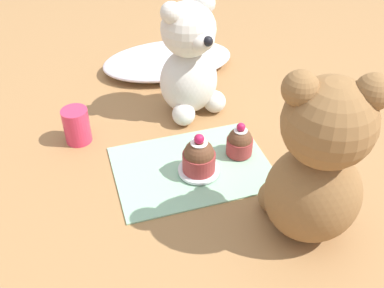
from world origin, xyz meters
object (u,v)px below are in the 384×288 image
saucer_plate (199,170)px  teddy_bear_cream (190,61)px  juice_glass (77,126)px  teddy_bear_tan (318,165)px  cupcake_near_tan_bear (199,157)px  cupcake_near_cream_bear (240,142)px  teaspoon (330,147)px

saucer_plate → teddy_bear_cream: bearing=77.4°
teddy_bear_cream → saucer_plate: (-0.04, -0.20, -0.11)m
juice_glass → teddy_bear_cream: bearing=8.8°
teddy_bear_tan → saucer_plate: size_ratio=3.77×
teddy_bear_tan → cupcake_near_tan_bear: size_ratio=3.66×
cupcake_near_tan_bear → teddy_bear_tan: bearing=-55.3°
saucer_plate → cupcake_near_tan_bear: cupcake_near_tan_bear is taller
cupcake_near_cream_bear → cupcake_near_tan_bear: bearing=-162.9°
teddy_bear_tan → cupcake_near_tan_bear: (-0.12, 0.17, -0.09)m
cupcake_near_cream_bear → juice_glass: cupcake_near_cream_bear is taller
teddy_bear_tan → saucer_plate: 0.24m
saucer_plate → cupcake_near_tan_bear: (0.00, 0.00, 0.03)m
teddy_bear_tan → juice_glass: (-0.31, 0.33, -0.10)m
teddy_bear_cream → saucer_plate: teddy_bear_cream is taller
saucer_plate → cupcake_near_cream_bear: bearing=17.1°
teddy_bear_tan → cupcake_near_cream_bear: bearing=-59.4°
teddy_bear_cream → teaspoon: (0.22, -0.21, -0.11)m
juice_glass → teaspoon: juice_glass is taller
teddy_bear_tan → cupcake_near_tan_bear: teddy_bear_tan is taller
teddy_bear_tan → juice_glass: 0.47m
juice_glass → cupcake_near_cream_bear: bearing=-25.6°
teddy_bear_cream → teddy_bear_tan: bearing=-97.0°
teddy_bear_tan → saucer_plate: bearing=-33.3°
teaspoon → teddy_bear_tan: bearing=-17.1°
cupcake_near_tan_bear → teaspoon: 0.27m
teddy_bear_tan → saucer_plate: teddy_bear_tan is taller
cupcake_near_tan_bear → teaspoon: cupcake_near_tan_bear is taller
saucer_plate → cupcake_near_tan_bear: 0.03m
teddy_bear_tan → cupcake_near_cream_bear: teddy_bear_tan is taller
cupcake_near_cream_bear → teaspoon: 0.18m
teddy_bear_cream → teddy_bear_tan: teddy_bear_tan is taller
teddy_bear_cream → teaspoon: 0.32m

